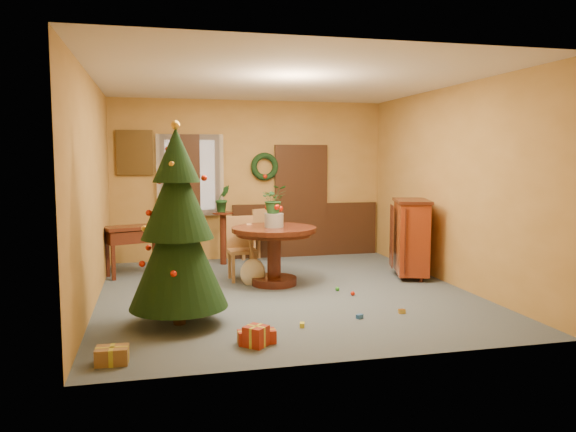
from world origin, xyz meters
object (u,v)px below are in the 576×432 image
object	(u,v)px
christmas_tree	(178,229)
dining_table	(274,244)
chair_near	(241,246)
sideboard	(411,236)
writing_desk	(134,238)

from	to	relation	value
christmas_tree	dining_table	bearing A→B (deg)	49.09
chair_near	christmas_tree	size ratio (longest dim) A/B	0.43
christmas_tree	sideboard	bearing A→B (deg)	25.07
christmas_tree	writing_desk	bearing A→B (deg)	101.44
sideboard	dining_table	bearing A→B (deg)	-179.17
chair_near	christmas_tree	distance (m)	2.47
dining_table	sideboard	world-z (taller)	sideboard
dining_table	writing_desk	xyz separation A→B (m)	(-2.02, 1.12, 0.00)
dining_table	christmas_tree	world-z (taller)	christmas_tree
christmas_tree	sideboard	size ratio (longest dim) A/B	1.86
writing_desk	sideboard	bearing A→B (deg)	-14.49
writing_desk	sideboard	world-z (taller)	sideboard
dining_table	writing_desk	world-z (taller)	dining_table
dining_table	christmas_tree	bearing A→B (deg)	-130.91
christmas_tree	writing_desk	xyz separation A→B (m)	(-0.57, 2.80, -0.48)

